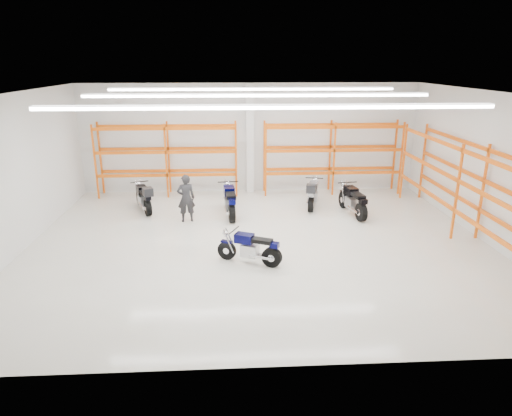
{
  "coord_description": "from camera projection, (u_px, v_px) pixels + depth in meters",
  "views": [
    {
      "loc": [
        -0.83,
        -13.03,
        5.36
      ],
      "look_at": [
        -0.06,
        0.5,
        0.96
      ],
      "focal_mm": 32.0,
      "sensor_mm": 36.0,
      "label": 1
    }
  ],
  "objects": [
    {
      "name": "motorcycle_back_c",
      "position": [
        312.0,
        194.0,
        17.26
      ],
      "size": [
        0.9,
        2.13,
        1.1
      ],
      "color": "black",
      "rests_on": "ground"
    },
    {
      "name": "motorcycle_back_d",
      "position": [
        353.0,
        202.0,
        16.43
      ],
      "size": [
        0.73,
        2.2,
        1.08
      ],
      "color": "black",
      "rests_on": "ground"
    },
    {
      "name": "standing_man",
      "position": [
        186.0,
        198.0,
        15.69
      ],
      "size": [
        0.68,
        0.52,
        1.67
      ],
      "primitive_type": "imported",
      "rotation": [
        0.0,
        0.0,
        3.35
      ],
      "color": "black",
      "rests_on": "ground"
    },
    {
      "name": "structural_column",
      "position": [
        250.0,
        139.0,
        18.9
      ],
      "size": [
        0.32,
        0.32,
        4.5
      ],
      "primitive_type": "cube",
      "color": "white",
      "rests_on": "ground"
    },
    {
      "name": "motorcycle_back_a",
      "position": [
        144.0,
        198.0,
        16.82
      ],
      "size": [
        1.07,
        2.03,
        1.09
      ],
      "color": "black",
      "rests_on": "ground"
    },
    {
      "name": "room_shell",
      "position": [
        259.0,
        136.0,
        13.08
      ],
      "size": [
        14.02,
        12.02,
        4.51
      ],
      "color": "silver",
      "rests_on": "ground"
    },
    {
      "name": "motorcycle_main",
      "position": [
        252.0,
        249.0,
        12.5
      ],
      "size": [
        1.77,
        0.95,
        0.93
      ],
      "color": "black",
      "rests_on": "ground"
    },
    {
      "name": "pallet_racking_side",
      "position": [
        471.0,
        183.0,
        13.86
      ],
      "size": [
        0.87,
        9.07,
        3.0
      ],
      "color": "#E35000",
      "rests_on": "ground"
    },
    {
      "name": "pallet_racking_back_left",
      "position": [
        167.0,
        153.0,
        18.54
      ],
      "size": [
        5.67,
        0.87,
        3.0
      ],
      "color": "#E35000",
      "rests_on": "ground"
    },
    {
      "name": "pallet_racking_back_right",
      "position": [
        332.0,
        151.0,
        18.91
      ],
      "size": [
        5.67,
        0.87,
        3.0
      ],
      "color": "#E35000",
      "rests_on": "ground"
    },
    {
      "name": "motorcycle_back_b",
      "position": [
        230.0,
        202.0,
        16.36
      ],
      "size": [
        0.75,
        2.28,
        1.12
      ],
      "color": "black",
      "rests_on": "ground"
    },
    {
      "name": "ground",
      "position": [
        259.0,
        243.0,
        14.07
      ],
      "size": [
        14.0,
        14.0,
        0.0
      ],
      "primitive_type": "plane",
      "color": "beige",
      "rests_on": "ground"
    }
  ]
}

